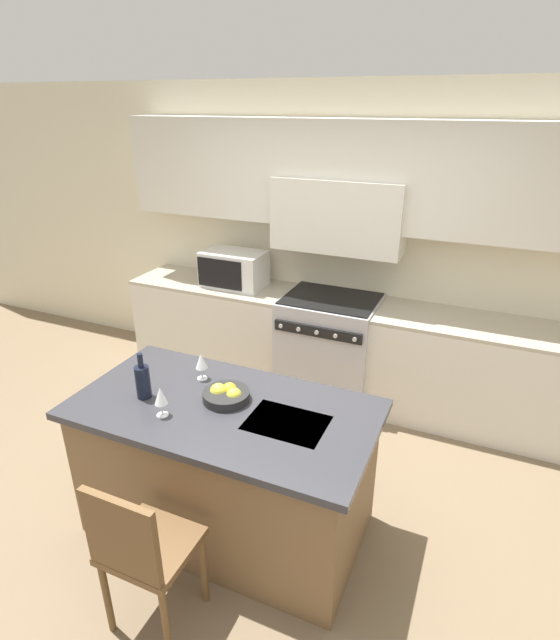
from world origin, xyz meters
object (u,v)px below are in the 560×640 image
at_px(microwave, 234,269).
at_px(wine_glass_far, 201,362).
at_px(island_chair, 141,549).
at_px(fruit_bowl, 226,394).
at_px(wine_glass_near, 161,397).
at_px(wine_bottle, 143,381).
at_px(range_stove, 329,346).

distance_m(microwave, wine_glass_far, 1.71).
bearing_deg(island_chair, fruit_bowl, 89.14).
height_order(microwave, fruit_bowl, microwave).
xyz_separation_m(wine_glass_near, fruit_bowl, (0.25, 0.29, -0.09)).
relative_size(island_chair, wine_bottle, 3.28).
xyz_separation_m(island_chair, fruit_bowl, (0.01, 0.85, 0.38)).
bearing_deg(range_stove, fruit_bowl, -92.69).
xyz_separation_m(microwave, wine_glass_near, (0.64, -2.03, -0.06)).
height_order(wine_bottle, fruit_bowl, wine_bottle).
xyz_separation_m(microwave, wine_glass_far, (0.63, -1.59, -0.06)).
height_order(microwave, wine_glass_far, microwave).
distance_m(island_chair, wine_glass_near, 0.77).
xyz_separation_m(wine_glass_far, fruit_bowl, (0.26, -0.15, -0.09)).
bearing_deg(range_stove, wine_glass_far, -102.19).
relative_size(wine_bottle, fruit_bowl, 1.04).
bearing_deg(wine_glass_far, wine_bottle, -122.75).
distance_m(range_stove, microwave, 1.14).
distance_m(island_chair, wine_glass_far, 1.13).
height_order(range_stove, wine_bottle, wine_bottle).
relative_size(microwave, wine_bottle, 2.00).
bearing_deg(wine_glass_far, microwave, 111.59).
distance_m(range_stove, wine_glass_far, 1.70).
xyz_separation_m(range_stove, microwave, (-0.97, 0.02, 0.61)).
relative_size(range_stove, microwave, 1.64).
xyz_separation_m(island_chair, wine_bottle, (-0.45, 0.67, 0.46)).
relative_size(wine_bottle, wine_glass_near, 1.59).
distance_m(microwave, island_chair, 2.78).
distance_m(microwave, fruit_bowl, 1.95).
xyz_separation_m(microwave, island_chair, (0.87, -2.58, -0.53)).
bearing_deg(microwave, wine_bottle, -77.47).
distance_m(island_chair, fruit_bowl, 0.93).
relative_size(wine_bottle, wine_glass_far, 1.59).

